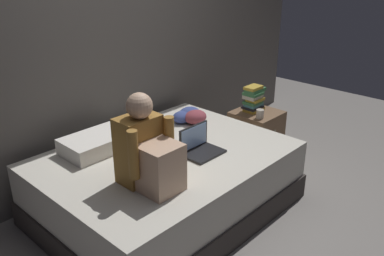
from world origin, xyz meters
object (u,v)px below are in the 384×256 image
at_px(bed, 167,182).
at_px(pillow, 98,143).
at_px(clothes_pile, 190,116).
at_px(person_sitting, 147,151).
at_px(mug, 260,114).
at_px(laptop, 200,147).
at_px(book_stack, 254,99).
at_px(nightstand, 256,136).

xyz_separation_m(bed, pillow, (-0.34, 0.45, 0.34)).
xyz_separation_m(pillow, clothes_pile, (0.97, -0.12, -0.01)).
distance_m(person_sitting, mug, 1.60).
xyz_separation_m(laptop, pillow, (-0.53, 0.64, 0.01)).
bearing_deg(person_sitting, book_stack, 10.53).
height_order(nightstand, laptop, laptop).
bearing_deg(laptop, mug, 4.85).
bearing_deg(pillow, laptop, -50.37).
bearing_deg(clothes_pile, book_stack, -22.32).
height_order(bed, clothes_pile, clothes_pile).
xyz_separation_m(laptop, book_stack, (1.10, 0.25, 0.07)).
relative_size(pillow, mug, 6.22).
height_order(bed, book_stack, book_stack).
relative_size(person_sitting, clothes_pile, 2.10).
relative_size(pillow, book_stack, 2.08).
height_order(person_sitting, mug, person_sitting).
height_order(nightstand, mug, mug).
height_order(pillow, book_stack, book_stack).
xyz_separation_m(pillow, book_stack, (1.63, -0.39, 0.06)).
bearing_deg(person_sitting, clothes_pile, 29.51).
distance_m(nightstand, mug, 0.36).
xyz_separation_m(bed, book_stack, (1.29, 0.06, 0.40)).
bearing_deg(laptop, bed, 135.22).
bearing_deg(pillow, clothes_pile, -7.07).
height_order(person_sitting, laptop, person_sitting).
bearing_deg(bed, clothes_pile, 27.64).
bearing_deg(clothes_pile, mug, -39.18).
bearing_deg(laptop, person_sitting, -173.85).
relative_size(bed, person_sitting, 3.05).
bearing_deg(bed, person_sitting, -147.73).
bearing_deg(laptop, pillow, 129.63).
bearing_deg(book_stack, bed, -177.42).
height_order(laptop, book_stack, book_stack).
height_order(bed, pillow, pillow).
xyz_separation_m(nightstand, mug, (-0.13, -0.12, 0.31)).
height_order(laptop, clothes_pile, laptop).
relative_size(laptop, clothes_pile, 1.03).
relative_size(nightstand, person_sitting, 0.82).
height_order(pillow, mug, pillow).
bearing_deg(person_sitting, pillow, 84.32).
distance_m(bed, person_sitting, 0.71).
bearing_deg(bed, laptop, -44.78).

